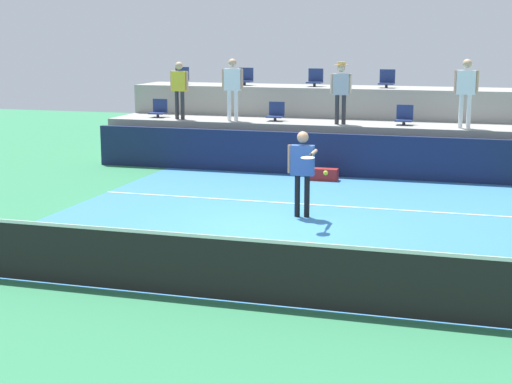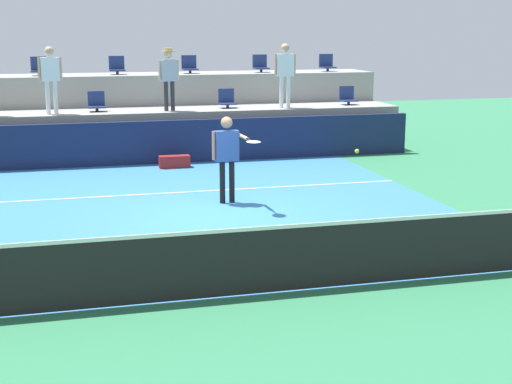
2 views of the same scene
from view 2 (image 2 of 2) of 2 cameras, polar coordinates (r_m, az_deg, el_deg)
ground_plane at (r=13.68m, az=-2.71°, el=-2.06°), size 40.00×40.00×0.00m
court_inner_paint at (r=14.63m, az=-3.53°, el=-1.10°), size 9.00×10.00×0.01m
court_service_line at (r=15.97m, az=-4.52°, el=0.04°), size 9.00×0.06×0.00m
tennis_net at (r=9.81m, az=2.17°, el=-4.88°), size 10.48×0.08×1.07m
sponsor_backboard at (r=19.37m, az=-6.45°, el=3.82°), size 13.00×0.16×1.10m
seating_tier_lower at (r=20.64m, az=-6.99°, el=4.54°), size 13.00×1.80×1.25m
seating_tier_upper at (r=22.36m, az=-7.66°, el=6.22°), size 13.00×1.80×2.10m
stadium_chair_lower_left at (r=20.31m, az=-12.02°, el=6.62°), size 0.44×0.40×0.52m
stadium_chair_lower_right at (r=20.78m, az=-2.22°, el=7.00°), size 0.44×0.40×0.52m
stadium_chair_lower_far_right at (r=21.82m, az=6.97°, el=7.18°), size 0.44×0.40×0.52m
stadium_chair_upper_left at (r=22.03m, az=-16.17°, el=9.05°), size 0.44×0.40×0.52m
stadium_chair_upper_mid_left at (r=22.09m, az=-10.52°, el=9.34°), size 0.44×0.40×0.52m
stadium_chair_upper_mid_right at (r=22.34m, az=-5.07°, el=9.53°), size 0.44×0.40×0.52m
stadium_chair_upper_right at (r=22.81m, az=0.34°, el=9.63°), size 0.44×0.40×0.52m
stadium_chair_upper_far_right at (r=23.44m, az=5.41°, el=9.65°), size 0.44×0.40×0.52m
tennis_player at (r=14.69m, az=-2.16°, el=3.15°), size 0.75×1.19×1.72m
spectator_leaning_on_rail at (r=19.85m, az=-15.36°, el=8.68°), size 0.60×0.25×1.70m
spectator_with_hat at (r=20.05m, az=-6.64°, el=8.97°), size 0.57×0.43×1.64m
spectator_in_grey at (r=20.74m, az=2.22°, el=9.32°), size 0.61×0.24×1.74m
tennis_ball at (r=11.52m, az=7.68°, el=3.09°), size 0.07×0.07×0.07m
equipment_bag at (r=18.77m, az=-6.21°, el=2.31°), size 0.76×0.28×0.30m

